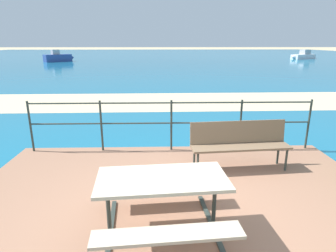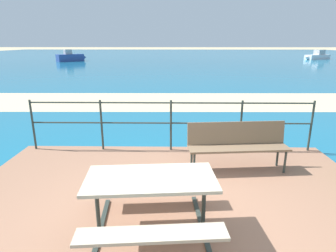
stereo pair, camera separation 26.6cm
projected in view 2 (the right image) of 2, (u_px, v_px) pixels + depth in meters
The scene contains 9 objects.
ground_plane at pixel (170, 219), 3.83m from camera, with size 240.00×240.00×0.00m, color tan.
patio_paving at pixel (170, 217), 3.83m from camera, with size 6.40×5.20×0.06m, color #996B51.
sea_water at pixel (173, 58), 42.15m from camera, with size 90.00×90.00×0.01m, color #196B8E.
beach_strip at pixel (172, 101), 11.37m from camera, with size 54.00×3.63×0.01m, color beige.
picnic_table at pixel (151, 191), 3.32m from camera, with size 1.62×1.59×0.75m.
park_bench at pixel (237, 142), 5.08m from camera, with size 1.81×0.57×0.87m.
railing_fence at pixel (171, 119), 5.95m from camera, with size 5.94×0.04×1.09m.
boat_near at pixel (317, 56), 38.12m from camera, with size 4.40×3.07×1.24m.
boat_mid at pixel (71, 57), 34.09m from camera, with size 3.33×3.03×1.41m.
Camera 2 is at (0.03, -3.31, 2.31)m, focal length 30.25 mm.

